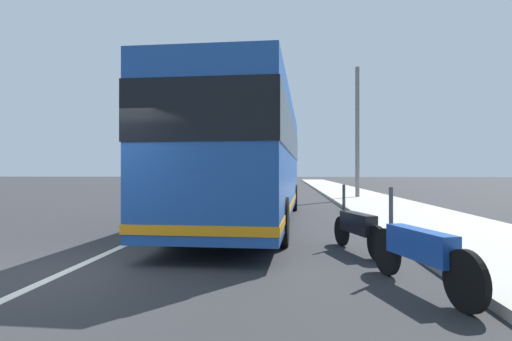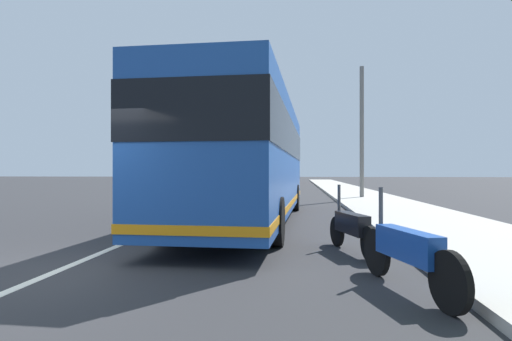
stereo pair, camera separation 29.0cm
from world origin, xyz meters
name	(u,v)px [view 1 (the left image)]	position (x,y,z in m)	size (l,w,h in m)	color
ground_plane	(63,273)	(0.00, 0.00, 0.00)	(220.00, 220.00, 0.00)	#2D2D30
sidewalk_curb	(396,210)	(10.00, -7.33, 0.07)	(110.00, 3.60, 0.14)	#B2ADA3
lane_divider_line	(202,210)	(10.00, 0.00, 0.00)	(110.00, 0.16, 0.01)	silver
coach_bus	(250,155)	(6.38, -2.21, 1.98)	(12.21, 3.04, 3.48)	#1E4C9E
motorcycle_by_tree	(419,251)	(-0.53, -4.99, 0.50)	(2.29, 0.72, 1.29)	black
motorcycle_nearest_curb	(357,228)	(1.95, -4.62, 0.46)	(2.02, 0.65, 1.25)	black
car_behind_bus	(240,178)	(43.38, 2.47, 0.73)	(4.09, 2.02, 1.57)	black
car_oncoming	(280,178)	(47.74, -2.29, 0.71)	(4.04, 1.90, 1.50)	red
car_ahead_same_lane	(222,181)	(27.39, 1.99, 0.73)	(3.99, 1.93, 1.54)	silver
car_far_distant	(235,179)	(35.30, 1.96, 0.72)	(4.64, 2.05, 1.50)	gold
utility_pole	(357,133)	(17.01, -7.06, 3.59)	(0.23, 0.23, 7.17)	slate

